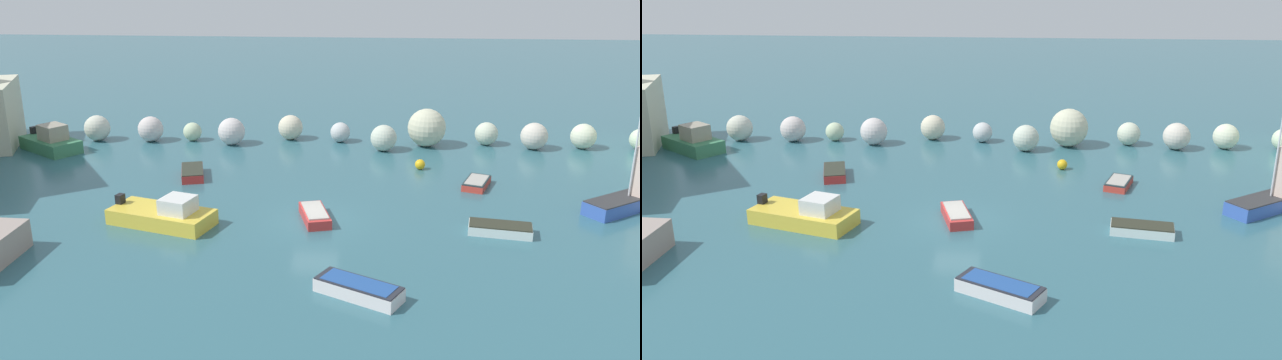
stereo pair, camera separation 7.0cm
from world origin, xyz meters
TOP-DOWN VIEW (x-y plane):
  - cove_water at (0.00, 0.00)m, footprint 160.00×160.00m
  - rock_breakwater at (2.43, 14.97)m, footprint 41.64×4.43m
  - channel_buoy at (6.16, 9.35)m, footprint 0.67×0.67m
  - moored_boat_0 at (-7.81, -1.16)m, footprint 5.89×3.84m
  - moored_boat_1 at (9.52, -1.11)m, footprint 3.32×1.83m
  - moored_boat_2 at (17.18, 2.95)m, footprint 5.64×4.59m
  - moored_boat_3 at (2.50, -8.21)m, footprint 3.87×2.93m
  - moored_boat_4 at (-8.34, 6.68)m, footprint 2.05×3.22m
  - moored_boat_5 at (9.37, 6.13)m, footprint 2.08×2.85m
  - moored_boat_6 at (-19.88, 11.70)m, footprint 5.17×4.58m
  - moored_boat_7 at (-0.00, 0.01)m, footprint 2.01×3.30m

SIDE VIEW (x-z plane):
  - cove_water at x=0.00m, z-range 0.00..0.00m
  - moored_boat_5 at x=9.37m, z-range 0.01..0.48m
  - moored_boat_1 at x=9.52m, z-range 0.00..0.53m
  - moored_boat_4 at x=-8.34m, z-range 0.00..0.57m
  - moored_boat_7 at x=0.00m, z-range -0.01..0.59m
  - channel_buoy at x=6.16m, z-range 0.00..0.67m
  - moored_boat_3 at x=2.50m, z-range 0.01..0.67m
  - moored_boat_2 at x=17.18m, z-range -2.58..3.42m
  - moored_boat_0 at x=-7.81m, z-range -0.27..1.35m
  - moored_boat_6 at x=-19.88m, z-range -0.32..1.67m
  - rock_breakwater at x=2.43m, z-range -0.35..2.41m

